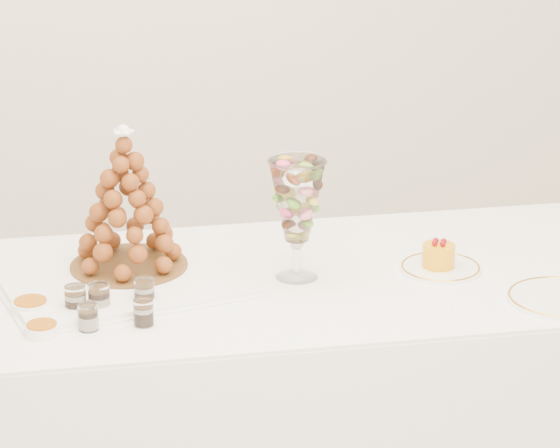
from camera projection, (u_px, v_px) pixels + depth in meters
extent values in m
cube|color=white|center=(246.00, 420.00, 3.60)|extent=(2.18, 0.95, 0.80)
cube|color=white|center=(244.00, 283.00, 3.45)|extent=(2.16, 0.94, 0.01)
cube|color=white|center=(123.00, 280.00, 3.43)|extent=(0.67, 0.56, 0.02)
cylinder|color=white|center=(297.00, 273.00, 3.47)|extent=(0.11, 0.11, 0.02)
cylinder|color=white|center=(297.00, 257.00, 3.46)|extent=(0.02, 0.02, 0.08)
sphere|color=white|center=(297.00, 243.00, 3.44)|extent=(0.04, 0.04, 0.04)
cylinder|color=white|center=(440.00, 268.00, 3.52)|extent=(0.22, 0.22, 0.01)
cylinder|color=white|center=(559.00, 298.00, 3.33)|extent=(0.26, 0.26, 0.01)
cylinder|color=white|center=(76.00, 300.00, 3.25)|extent=(0.05, 0.05, 0.07)
cylinder|color=white|center=(99.00, 298.00, 3.26)|extent=(0.07, 0.07, 0.07)
cylinder|color=white|center=(144.00, 292.00, 3.30)|extent=(0.06, 0.06, 0.07)
cylinder|color=white|center=(88.00, 317.00, 3.16)|extent=(0.06, 0.06, 0.07)
cylinder|color=white|center=(143.00, 313.00, 3.18)|extent=(0.05, 0.05, 0.07)
cylinder|color=white|center=(31.00, 307.00, 3.26)|extent=(0.09, 0.09, 0.03)
cylinder|color=white|center=(42.00, 330.00, 3.14)|extent=(0.08, 0.08, 0.03)
cylinder|color=brown|center=(129.00, 265.00, 3.49)|extent=(0.31, 0.31, 0.01)
cone|color=brown|center=(126.00, 198.00, 3.43)|extent=(0.33, 0.33, 0.37)
sphere|color=white|center=(123.00, 132.00, 3.36)|extent=(0.04, 0.04, 0.04)
cylinder|color=orange|center=(439.00, 256.00, 3.51)|extent=(0.09, 0.09, 0.06)
sphere|color=maroon|center=(444.00, 241.00, 3.50)|extent=(0.02, 0.02, 0.02)
sphere|color=maroon|center=(436.00, 240.00, 3.51)|extent=(0.02, 0.02, 0.02)
sphere|color=maroon|center=(434.00, 243.00, 3.49)|extent=(0.02, 0.02, 0.02)
sphere|color=maroon|center=(443.00, 244.00, 3.48)|extent=(0.02, 0.02, 0.02)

